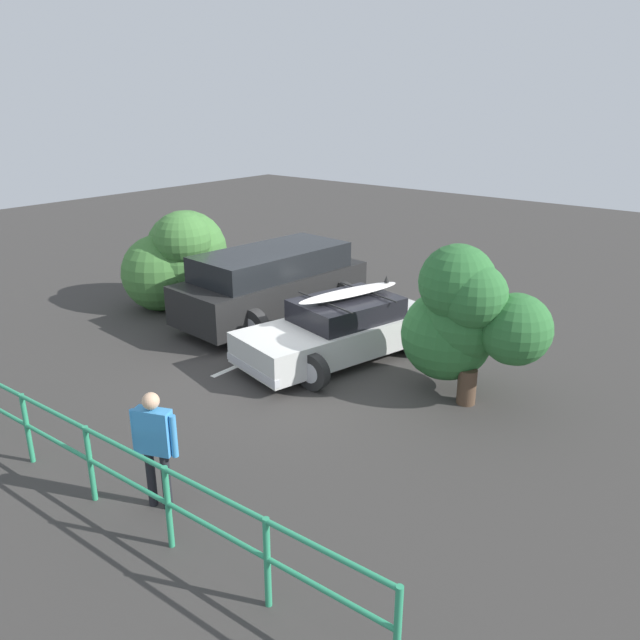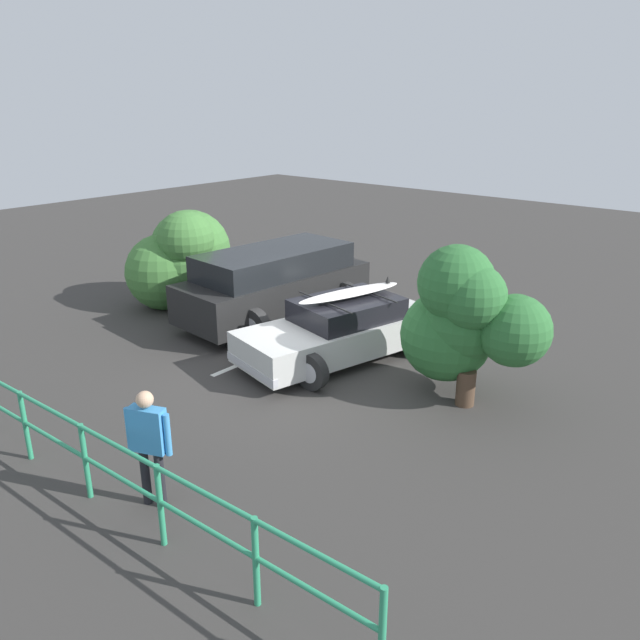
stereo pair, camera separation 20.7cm
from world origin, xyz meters
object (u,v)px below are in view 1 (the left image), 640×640
(sedan_car, at_px, (341,329))
(bush_near_left, at_px, (464,318))
(suv_car, at_px, (273,283))
(person_bystander, at_px, (155,440))
(bush_near_right, at_px, (179,257))

(sedan_car, xyz_separation_m, bush_near_left, (-2.56, 0.02, 0.82))
(suv_car, relative_size, person_bystander, 3.05)
(person_bystander, xyz_separation_m, bush_near_left, (-1.43, -5.16, 0.46))
(person_bystander, relative_size, bush_near_left, 0.59)
(sedan_car, distance_m, person_bystander, 5.32)
(suv_car, distance_m, person_bystander, 6.98)
(suv_car, xyz_separation_m, bush_near_left, (-5.08, 0.78, 0.53))
(sedan_car, xyz_separation_m, suv_car, (2.52, -0.76, 0.29))
(suv_car, height_order, bush_near_right, bush_near_right)
(bush_near_right, bearing_deg, suv_car, -166.61)
(person_bystander, bearing_deg, sedan_car, -77.64)
(sedan_car, bearing_deg, bush_near_right, -1.75)
(sedan_car, relative_size, person_bystander, 2.77)
(sedan_car, xyz_separation_m, person_bystander, (-1.14, 5.19, 0.36))
(bush_near_left, distance_m, bush_near_right, 7.62)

